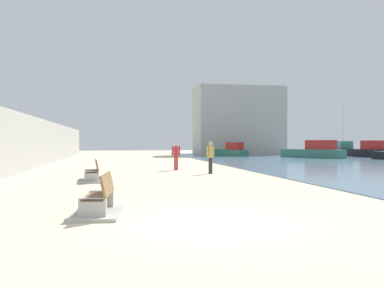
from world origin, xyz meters
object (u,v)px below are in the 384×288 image
object	(u,v)px
person_walking	(210,155)
boat_far_left	(314,151)
bench_near	(99,205)
boat_nearest	(232,151)
bench_far	(92,176)
person_standing	(176,154)
boat_outer	(369,151)
boat_distant	(344,150)

from	to	relation	value
person_walking	boat_far_left	distance (m)	25.31
bench_near	boat_nearest	xyz separation A→B (m)	(14.65, 39.36, 0.42)
bench_far	person_standing	distance (m)	8.07
boat_outer	boat_far_left	world-z (taller)	boat_far_left
bench_near	person_standing	distance (m)	15.50
bench_far	boat_far_left	xyz separation A→B (m)	(22.32, 22.73, 0.51)
bench_far	boat_distant	world-z (taller)	boat_distant
bench_far	person_standing	bearing A→B (deg)	54.29
boat_nearest	boat_distant	xyz separation A→B (m)	(15.73, 0.40, 0.08)
boat_nearest	person_standing	bearing A→B (deg)	-113.53
boat_outer	boat_far_left	xyz separation A→B (m)	(-7.54, -1.33, 0.01)
boat_distant	boat_outer	bearing A→B (deg)	-99.27
bench_near	boat_distant	xyz separation A→B (m)	(30.39, 39.76, 0.50)
boat_far_left	boat_nearest	world-z (taller)	boat_far_left
person_standing	boat_distant	distance (m)	36.21
bench_near	bench_far	size ratio (longest dim) A/B	1.01
person_walking	boat_distant	distance (m)	37.53
boat_nearest	boat_distant	size ratio (longest dim) A/B	0.84
boat_far_left	person_walking	bearing A→B (deg)	-129.78
boat_distant	person_standing	bearing A→B (deg)	-136.73
boat_far_left	boat_distant	distance (m)	12.26
bench_near	person_walking	distance (m)	12.94
bench_far	boat_outer	size ratio (longest dim) A/B	0.43
bench_near	boat_outer	bearing A→B (deg)	48.05
bench_far	boat_distant	distance (m)	44.11
boat_outer	boat_distant	world-z (taller)	boat_distant
person_standing	boat_outer	world-z (taller)	boat_outer
boat_far_left	person_standing	bearing A→B (deg)	-137.42
person_standing	boat_far_left	xyz separation A→B (m)	(17.64, 16.21, -0.28)
person_walking	boat_distant	bearing A→B (deg)	48.39
bench_near	boat_far_left	bearing A→B (deg)	55.19
boat_nearest	person_walking	bearing A→B (deg)	-108.37
boat_outer	person_standing	bearing A→B (deg)	-145.14
bench_far	boat_far_left	bearing A→B (deg)	45.51
person_standing	boat_nearest	size ratio (longest dim) A/B	0.32
person_walking	boat_nearest	bearing A→B (deg)	71.63
bench_near	bench_far	bearing A→B (deg)	94.49
bench_near	boat_distant	world-z (taller)	boat_distant
boat_distant	boat_nearest	bearing A→B (deg)	-178.54
person_walking	boat_far_left	bearing A→B (deg)	50.22
bench_far	boat_nearest	distance (m)	34.52
boat_outer	boat_distant	bearing A→B (deg)	80.73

